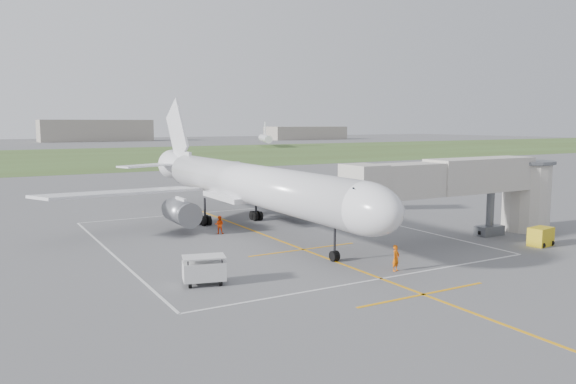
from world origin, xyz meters
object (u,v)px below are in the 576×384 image
gpu_unit (541,237)px  ramp_worker_nose (396,258)px  baggage_cart (204,270)px  ramp_worker_wing (219,225)px  jet_bridge (474,186)px  airliner (246,184)px

gpu_unit → ramp_worker_nose: ramp_worker_nose is taller
baggage_cart → gpu_unit: bearing=7.9°
ramp_worker_wing → gpu_unit: bearing=171.4°
jet_bridge → gpu_unit: (2.47, -5.23, -3.97)m
airliner → baggage_cart: bearing=-123.7°
jet_bridge → baggage_cart: jet_bridge is taller
jet_bridge → baggage_cart: 26.81m
jet_bridge → gpu_unit: 7.02m
ramp_worker_nose → ramp_worker_wing: (-5.55, 18.52, -0.06)m
gpu_unit → airliner: bearing=125.0°
ramp_worker_nose → ramp_worker_wing: bearing=87.5°
jet_bridge → ramp_worker_nose: size_ratio=12.67×
gpu_unit → baggage_cart: bearing=165.4°
airliner → ramp_worker_nose: bearing=-83.8°
gpu_unit → ramp_worker_nose: 16.04m
airliner → ramp_worker_nose: (2.15, -19.70, -3.47)m
baggage_cart → ramp_worker_nose: (12.90, -3.55, -0.03)m
jet_bridge → ramp_worker_wing: jet_bridge is taller
airliner → baggage_cart: airliner is taller
airliner → ramp_worker_wing: size_ratio=27.09×
gpu_unit → baggage_cart: 29.13m
airliner → ramp_worker_nose: 20.11m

